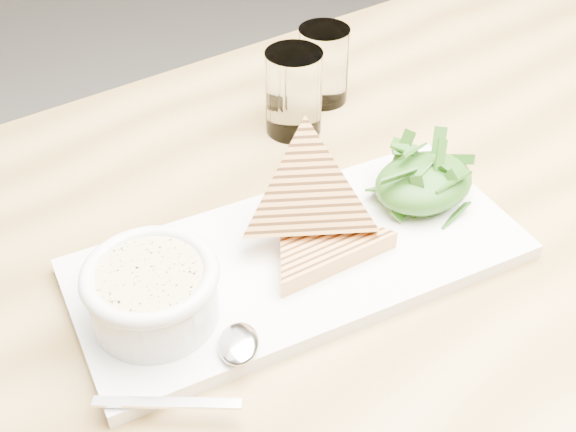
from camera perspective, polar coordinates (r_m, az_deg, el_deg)
floor at (r=1.52m, az=9.14°, el=-16.39°), size 6.00×6.00×0.00m
table_top at (r=0.81m, az=9.28°, el=-0.60°), size 1.27×0.85×0.04m
table_leg_br at (r=1.58m, az=14.63°, el=4.34°), size 0.06×0.06×0.71m
platter at (r=0.72m, az=0.91°, el=-3.39°), size 0.47×0.26×0.02m
soup_bowl at (r=0.65m, az=-10.56°, el=-6.40°), size 0.11×0.11×0.05m
soup at (r=0.63m, az=-10.86°, el=-4.70°), size 0.10×0.10×0.01m
bowl_rim at (r=0.63m, az=-10.88°, el=-4.57°), size 0.12×0.12×0.01m
sandwich_flat at (r=0.71m, az=2.49°, el=-2.01°), size 0.16×0.16×0.02m
sandwich_lean at (r=0.70m, az=1.61°, el=1.65°), size 0.22×0.22×0.17m
salad_base at (r=0.78m, az=10.67°, el=2.63°), size 0.11×0.09×0.04m
arugula_pile at (r=0.78m, az=10.71°, el=2.93°), size 0.11×0.10×0.05m
spoon_bowl at (r=0.63m, az=-3.91°, el=-10.03°), size 0.06×0.06×0.01m
spoon_handle at (r=0.60m, az=-9.53°, el=-14.35°), size 0.10×0.08×0.00m
glass_near at (r=0.89m, az=0.45°, el=9.74°), size 0.07×0.07×0.11m
glass_far at (r=0.95m, az=2.80°, el=11.84°), size 0.07×0.07×0.10m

